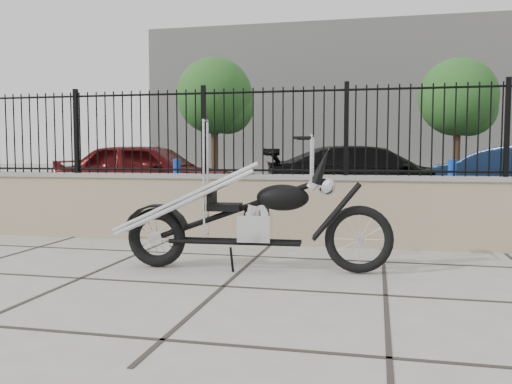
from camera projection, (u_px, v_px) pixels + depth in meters
name	position (u px, v px, depth m)	size (l,w,h in m)	color
ground_plane	(223.00, 287.00, 5.14)	(90.00, 90.00, 0.00)	#99968E
parking_lot	(331.00, 192.00, 17.31)	(30.00, 30.00, 0.00)	black
retaining_wall	(273.00, 209.00, 7.54)	(14.00, 0.36, 0.96)	gray
iron_fence	(273.00, 131.00, 7.46)	(14.00, 0.08, 1.20)	black
background_building	(352.00, 103.00, 30.63)	(22.00, 6.00, 8.00)	beige
chopper_motorcycle	(250.00, 194.00, 5.79)	(2.75, 0.48, 1.65)	black
car_red	(150.00, 174.00, 12.54)	(1.79, 4.44, 1.51)	#470A0B
car_black	(371.00, 177.00, 12.18)	(1.97, 4.86, 1.41)	black
bollard_a	(177.00, 188.00, 10.46)	(0.14, 0.14, 1.14)	#0B55B3
bollard_b	(451.00, 195.00, 8.89)	(0.14, 0.14, 1.15)	blue
tree_left	(214.00, 92.00, 22.27)	(3.14, 3.14, 5.29)	#382619
tree_right	(458.00, 94.00, 20.27)	(2.92, 2.92, 4.92)	#382619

